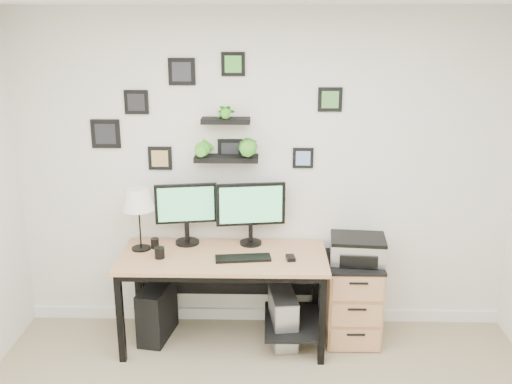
{
  "coord_description": "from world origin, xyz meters",
  "views": [
    {
      "loc": [
        0.03,
        -2.44,
        2.48
      ],
      "look_at": [
        -0.07,
        1.83,
        1.2
      ],
      "focal_mm": 40.0,
      "sensor_mm": 36.0,
      "label": 1
    }
  ],
  "objects_px": {
    "monitor_right": "(251,208)",
    "pc_tower_black": "(157,311)",
    "file_cabinet": "(352,299)",
    "printer": "(358,249)",
    "table_lamp": "(138,201)",
    "desk": "(228,268)",
    "monitor_left": "(186,209)",
    "pc_tower_grey": "(283,318)",
    "mug": "(160,253)"
  },
  "relations": [
    {
      "from": "monitor_right",
      "to": "pc_tower_black",
      "type": "height_order",
      "value": "monitor_right"
    },
    {
      "from": "file_cabinet",
      "to": "printer",
      "type": "distance_m",
      "value": 0.43
    },
    {
      "from": "table_lamp",
      "to": "printer",
      "type": "distance_m",
      "value": 1.75
    },
    {
      "from": "desk",
      "to": "printer",
      "type": "height_order",
      "value": "printer"
    },
    {
      "from": "desk",
      "to": "monitor_left",
      "type": "xyz_separation_m",
      "value": [
        -0.34,
        0.19,
        0.42
      ]
    },
    {
      "from": "monitor_left",
      "to": "monitor_right",
      "type": "height_order",
      "value": "monitor_right"
    },
    {
      "from": "pc_tower_grey",
      "to": "file_cabinet",
      "type": "distance_m",
      "value": 0.58
    },
    {
      "from": "pc_tower_grey",
      "to": "printer",
      "type": "xyz_separation_m",
      "value": [
        0.58,
        0.1,
        0.56
      ]
    },
    {
      "from": "mug",
      "to": "file_cabinet",
      "type": "xyz_separation_m",
      "value": [
        1.51,
        0.16,
        -0.46
      ]
    },
    {
      "from": "monitor_right",
      "to": "file_cabinet",
      "type": "distance_m",
      "value": 1.1
    },
    {
      "from": "mug",
      "to": "printer",
      "type": "relative_size",
      "value": 0.19
    },
    {
      "from": "monitor_right",
      "to": "mug",
      "type": "height_order",
      "value": "monitor_right"
    },
    {
      "from": "pc_tower_grey",
      "to": "printer",
      "type": "height_order",
      "value": "printer"
    },
    {
      "from": "table_lamp",
      "to": "mug",
      "type": "relative_size",
      "value": 5.8
    },
    {
      "from": "desk",
      "to": "file_cabinet",
      "type": "bearing_deg",
      "value": 3.36
    },
    {
      "from": "table_lamp",
      "to": "pc_tower_grey",
      "type": "distance_m",
      "value": 1.47
    },
    {
      "from": "monitor_left",
      "to": "printer",
      "type": "relative_size",
      "value": 1.12
    },
    {
      "from": "monitor_left",
      "to": "monitor_right",
      "type": "distance_m",
      "value": 0.52
    },
    {
      "from": "mug",
      "to": "pc_tower_grey",
      "type": "height_order",
      "value": "mug"
    },
    {
      "from": "monitor_right",
      "to": "file_cabinet",
      "type": "bearing_deg",
      "value": -9.23
    },
    {
      "from": "monitor_right",
      "to": "table_lamp",
      "type": "xyz_separation_m",
      "value": [
        -0.87,
        -0.12,
        0.09
      ]
    },
    {
      "from": "monitor_right",
      "to": "desk",
      "type": "bearing_deg",
      "value": -131.9
    },
    {
      "from": "monitor_right",
      "to": "table_lamp",
      "type": "height_order",
      "value": "monitor_right"
    },
    {
      "from": "desk",
      "to": "pc_tower_black",
      "type": "height_order",
      "value": "desk"
    },
    {
      "from": "mug",
      "to": "printer",
      "type": "bearing_deg",
      "value": 6.48
    },
    {
      "from": "printer",
      "to": "monitor_right",
      "type": "bearing_deg",
      "value": 171.74
    },
    {
      "from": "monitor_left",
      "to": "pc_tower_grey",
      "type": "distance_m",
      "value": 1.16
    },
    {
      "from": "pc_tower_grey",
      "to": "table_lamp",
      "type": "bearing_deg",
      "value": 175.09
    },
    {
      "from": "pc_tower_grey",
      "to": "monitor_left",
      "type": "bearing_deg",
      "value": 164.25
    },
    {
      "from": "monitor_left",
      "to": "pc_tower_grey",
      "type": "bearing_deg",
      "value": -15.75
    },
    {
      "from": "table_lamp",
      "to": "printer",
      "type": "xyz_separation_m",
      "value": [
        1.71,
        0.0,
        -0.38
      ]
    },
    {
      "from": "pc_tower_black",
      "to": "printer",
      "type": "relative_size",
      "value": 0.99
    },
    {
      "from": "desk",
      "to": "pc_tower_grey",
      "type": "xyz_separation_m",
      "value": [
        0.43,
        -0.03,
        -0.42
      ]
    },
    {
      "from": "table_lamp",
      "to": "mug",
      "type": "bearing_deg",
      "value": -44.01
    },
    {
      "from": "desk",
      "to": "printer",
      "type": "relative_size",
      "value": 3.56
    },
    {
      "from": "desk",
      "to": "pc_tower_grey",
      "type": "height_order",
      "value": "desk"
    },
    {
      "from": "desk",
      "to": "table_lamp",
      "type": "relative_size",
      "value": 3.22
    },
    {
      "from": "desk",
      "to": "monitor_left",
      "type": "bearing_deg",
      "value": 150.88
    },
    {
      "from": "pc_tower_black",
      "to": "file_cabinet",
      "type": "bearing_deg",
      "value": 11.05
    },
    {
      "from": "pc_tower_grey",
      "to": "file_cabinet",
      "type": "relative_size",
      "value": 0.66
    },
    {
      "from": "table_lamp",
      "to": "mug",
      "type": "xyz_separation_m",
      "value": [
        0.18,
        -0.17,
        -0.36
      ]
    },
    {
      "from": "pc_tower_grey",
      "to": "monitor_right",
      "type": "bearing_deg",
      "value": 140.12
    },
    {
      "from": "desk",
      "to": "table_lamp",
      "type": "height_order",
      "value": "table_lamp"
    },
    {
      "from": "pc_tower_grey",
      "to": "printer",
      "type": "relative_size",
      "value": 0.98
    },
    {
      "from": "mug",
      "to": "pc_tower_black",
      "type": "height_order",
      "value": "mug"
    },
    {
      "from": "monitor_right",
      "to": "mug",
      "type": "bearing_deg",
      "value": -156.63
    },
    {
      "from": "monitor_right",
      "to": "table_lamp",
      "type": "distance_m",
      "value": 0.88
    },
    {
      "from": "table_lamp",
      "to": "desk",
      "type": "bearing_deg",
      "value": -5.66
    },
    {
      "from": "monitor_right",
      "to": "printer",
      "type": "relative_size",
      "value": 1.22
    },
    {
      "from": "monitor_left",
      "to": "table_lamp",
      "type": "distance_m",
      "value": 0.39
    }
  ]
}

